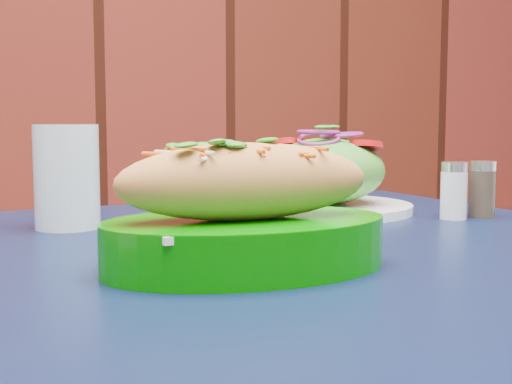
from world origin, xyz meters
name	(u,v)px	position (x,y,z in m)	size (l,w,h in m)	color
cafe_table	(294,327)	(-0.46, 1.56, 0.66)	(0.85, 0.85, 0.75)	black
banh_mi_basket	(246,216)	(-0.55, 1.47, 0.80)	(0.25, 0.17, 0.12)	#027400
salad_plate	(325,178)	(-0.31, 1.77, 0.80)	(0.24, 0.24, 0.12)	white
water_glass	(67,177)	(-0.65, 1.76, 0.81)	(0.07, 0.07, 0.12)	silver
salt_shaker	(454,191)	(-0.19, 1.65, 0.79)	(0.03, 0.03, 0.07)	white
pepper_shaker	(482,189)	(-0.15, 1.65, 0.79)	(0.03, 0.03, 0.07)	#3F3326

